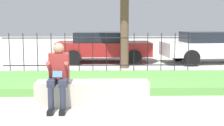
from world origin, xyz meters
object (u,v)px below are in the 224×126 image
stone_bench (93,94)px  person_seated_reader (58,73)px  car_parked_right (216,46)px  car_parked_center (103,46)px

stone_bench → person_seated_reader: person_seated_reader is taller
stone_bench → car_parked_right: size_ratio=0.50×
car_parked_right → car_parked_center: 4.72m
stone_bench → car_parked_center: 6.93m
car_parked_right → car_parked_center: size_ratio=1.18×
person_seated_reader → stone_bench: bearing=24.5°
person_seated_reader → car_parked_center: 7.26m
person_seated_reader → car_parked_right: 8.76m
stone_bench → person_seated_reader: (-0.65, -0.30, 0.49)m
person_seated_reader → car_parked_right: bearing=50.5°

